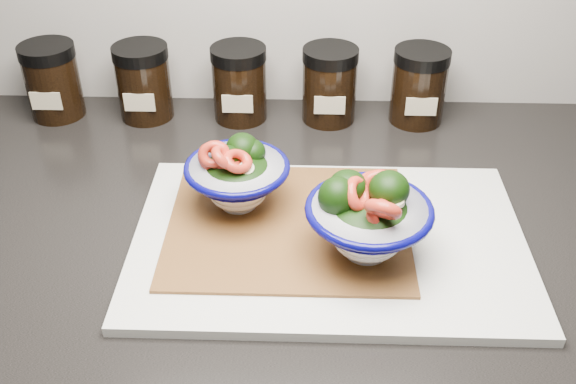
{
  "coord_description": "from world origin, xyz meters",
  "views": [
    {
      "loc": [
        0.14,
        0.78,
        1.4
      ],
      "look_at": [
        0.12,
        1.41,
        0.96
      ],
      "focal_mm": 42.0,
      "sensor_mm": 36.0,
      "label": 1
    }
  ],
  "objects_px": {
    "bowl_left": "(237,175)",
    "spice_jar_c": "(239,83)",
    "bowl_right": "(368,219)",
    "cutting_board": "(329,241)",
    "spice_jar_a": "(52,81)",
    "spice_jar_d": "(329,85)",
    "spice_jar_b": "(144,82)",
    "spice_jar_e": "(419,86)"
  },
  "relations": [
    {
      "from": "spice_jar_a",
      "to": "spice_jar_b",
      "type": "height_order",
      "value": "same"
    },
    {
      "from": "spice_jar_e",
      "to": "cutting_board",
      "type": "bearing_deg",
      "value": -114.27
    },
    {
      "from": "bowl_left",
      "to": "spice_jar_e",
      "type": "height_order",
      "value": "bowl_left"
    },
    {
      "from": "spice_jar_c",
      "to": "spice_jar_d",
      "type": "height_order",
      "value": "same"
    },
    {
      "from": "spice_jar_d",
      "to": "bowl_left",
      "type": "bearing_deg",
      "value": -114.88
    },
    {
      "from": "spice_jar_c",
      "to": "spice_jar_d",
      "type": "relative_size",
      "value": 1.0
    },
    {
      "from": "spice_jar_e",
      "to": "spice_jar_a",
      "type": "bearing_deg",
      "value": 180.0
    },
    {
      "from": "bowl_left",
      "to": "bowl_right",
      "type": "xyz_separation_m",
      "value": [
        0.15,
        -0.09,
        0.0
      ]
    },
    {
      "from": "cutting_board",
      "to": "spice_jar_e",
      "type": "bearing_deg",
      "value": 65.73
    },
    {
      "from": "bowl_right",
      "to": "spice_jar_c",
      "type": "bearing_deg",
      "value": 116.92
    },
    {
      "from": "spice_jar_b",
      "to": "spice_jar_e",
      "type": "distance_m",
      "value": 0.41
    },
    {
      "from": "spice_jar_a",
      "to": "spice_jar_e",
      "type": "distance_m",
      "value": 0.55
    },
    {
      "from": "cutting_board",
      "to": "spice_jar_e",
      "type": "height_order",
      "value": "spice_jar_e"
    },
    {
      "from": "bowl_right",
      "to": "bowl_left",
      "type": "bearing_deg",
      "value": 150.13
    },
    {
      "from": "spice_jar_c",
      "to": "spice_jar_d",
      "type": "bearing_deg",
      "value": 0.0
    },
    {
      "from": "cutting_board",
      "to": "bowl_right",
      "type": "xyz_separation_m",
      "value": [
        0.04,
        -0.03,
        0.06
      ]
    },
    {
      "from": "bowl_left",
      "to": "spice_jar_a",
      "type": "distance_m",
      "value": 0.39
    },
    {
      "from": "cutting_board",
      "to": "spice_jar_a",
      "type": "bearing_deg",
      "value": 143.56
    },
    {
      "from": "bowl_right",
      "to": "spice_jar_d",
      "type": "distance_m",
      "value": 0.33
    },
    {
      "from": "spice_jar_a",
      "to": "spice_jar_c",
      "type": "relative_size",
      "value": 1.0
    },
    {
      "from": "spice_jar_c",
      "to": "spice_jar_a",
      "type": "bearing_deg",
      "value": 180.0
    },
    {
      "from": "spice_jar_b",
      "to": "spice_jar_e",
      "type": "height_order",
      "value": "same"
    },
    {
      "from": "cutting_board",
      "to": "spice_jar_b",
      "type": "height_order",
      "value": "spice_jar_b"
    },
    {
      "from": "spice_jar_e",
      "to": "spice_jar_b",
      "type": "bearing_deg",
      "value": 180.0
    },
    {
      "from": "bowl_right",
      "to": "spice_jar_e",
      "type": "relative_size",
      "value": 1.22
    },
    {
      "from": "bowl_right",
      "to": "spice_jar_d",
      "type": "height_order",
      "value": "bowl_right"
    },
    {
      "from": "spice_jar_b",
      "to": "spice_jar_c",
      "type": "height_order",
      "value": "same"
    },
    {
      "from": "spice_jar_a",
      "to": "spice_jar_e",
      "type": "bearing_deg",
      "value": 0.0
    },
    {
      "from": "cutting_board",
      "to": "spice_jar_a",
      "type": "distance_m",
      "value": 0.51
    },
    {
      "from": "spice_jar_e",
      "to": "spice_jar_d",
      "type": "bearing_deg",
      "value": 180.0
    },
    {
      "from": "spice_jar_b",
      "to": "spice_jar_d",
      "type": "relative_size",
      "value": 1.0
    },
    {
      "from": "spice_jar_a",
      "to": "spice_jar_c",
      "type": "xyz_separation_m",
      "value": [
        0.28,
        0.0,
        0.0
      ]
    },
    {
      "from": "cutting_board",
      "to": "spice_jar_d",
      "type": "relative_size",
      "value": 3.98
    },
    {
      "from": "bowl_right",
      "to": "cutting_board",
      "type": "bearing_deg",
      "value": 143.65
    },
    {
      "from": "spice_jar_e",
      "to": "bowl_right",
      "type": "bearing_deg",
      "value": -106.35
    },
    {
      "from": "bowl_left",
      "to": "bowl_right",
      "type": "relative_size",
      "value": 0.91
    },
    {
      "from": "spice_jar_a",
      "to": "bowl_right",
      "type": "bearing_deg",
      "value": -36.43
    },
    {
      "from": "bowl_left",
      "to": "spice_jar_a",
      "type": "bearing_deg",
      "value": 140.67
    },
    {
      "from": "cutting_board",
      "to": "spice_jar_b",
      "type": "relative_size",
      "value": 3.98
    },
    {
      "from": "spice_jar_a",
      "to": "cutting_board",
      "type": "bearing_deg",
      "value": -36.44
    },
    {
      "from": "bowl_left",
      "to": "spice_jar_c",
      "type": "relative_size",
      "value": 1.12
    },
    {
      "from": "bowl_left",
      "to": "spice_jar_c",
      "type": "distance_m",
      "value": 0.25
    }
  ]
}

